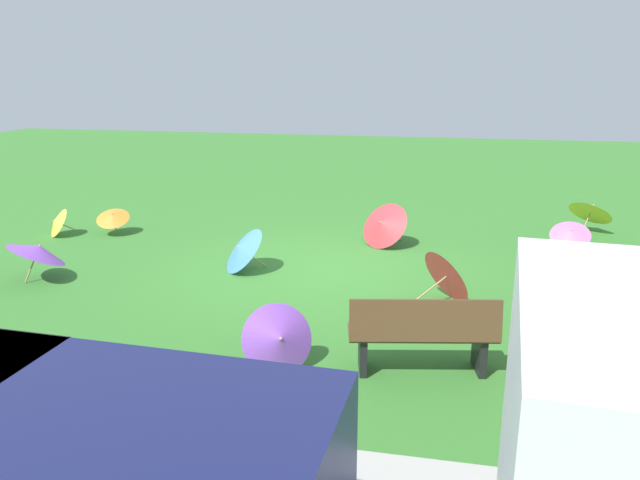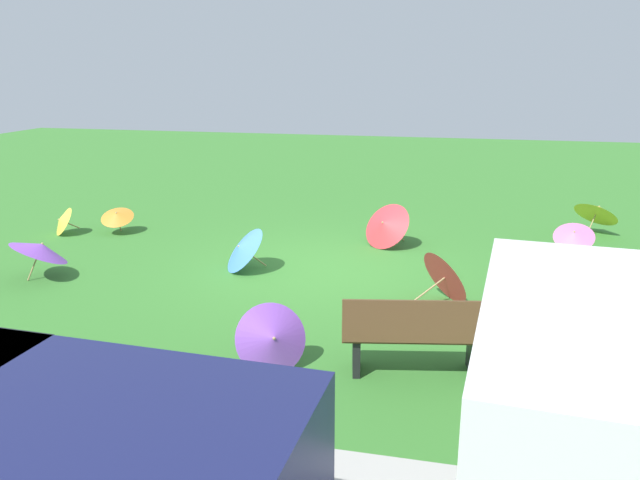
{
  "view_description": "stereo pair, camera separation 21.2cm",
  "coord_description": "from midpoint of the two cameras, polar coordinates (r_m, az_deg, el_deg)",
  "views": [
    {
      "loc": [
        -1.93,
        9.59,
        3.26
      ],
      "look_at": [
        -0.01,
        0.32,
        0.6
      ],
      "focal_mm": 35.12,
      "sensor_mm": 36.0,
      "label": 1
    },
    {
      "loc": [
        -2.14,
        9.54,
        3.26
      ],
      "look_at": [
        -0.01,
        0.32,
        0.6
      ],
      "focal_mm": 35.12,
      "sensor_mm": 36.0,
      "label": 2
    }
  ],
  "objects": [
    {
      "name": "parasol_red_1",
      "position": [
        11.56,
        6.45,
        1.42
      ],
      "size": [
        1.15,
        1.08,
        0.85
      ],
      "color": "tan",
      "rests_on": "ground"
    },
    {
      "name": "parasol_purple_2",
      "position": [
        10.65,
        -23.61,
        -0.73
      ],
      "size": [
        1.25,
        1.25,
        0.76
      ],
      "color": "tan",
      "rests_on": "ground"
    },
    {
      "name": "park_bench",
      "position": [
        6.87,
        9.66,
        -8.53
      ],
      "size": [
        1.66,
        0.78,
        0.9
      ],
      "color": "brown",
      "rests_on": "ground"
    },
    {
      "name": "parasol_yellow_0",
      "position": [
        13.57,
        24.37,
        2.45
      ],
      "size": [
        1.16,
        1.14,
        0.81
      ],
      "color": "tan",
      "rests_on": "ground"
    },
    {
      "name": "parasol_red_2",
      "position": [
        7.49,
        21.53,
        -7.71
      ],
      "size": [
        1.12,
        1.04,
        0.85
      ],
      "color": "tan",
      "rests_on": "ground"
    },
    {
      "name": "parasol_pink_1",
      "position": [
        11.89,
        22.62,
        0.49
      ],
      "size": [
        0.82,
        0.79,
        0.62
      ],
      "color": "tan",
      "rests_on": "ground"
    },
    {
      "name": "parasol_orange_0",
      "position": [
        13.04,
        -17.58,
        2.17
      ],
      "size": [
        0.77,
        0.76,
        0.56
      ],
      "color": "tan",
      "rests_on": "ground"
    },
    {
      "name": "parasol_red_0",
      "position": [
        9.0,
        12.32,
        -3.1
      ],
      "size": [
        0.96,
        1.0,
        0.83
      ],
      "color": "tan",
      "rests_on": "ground"
    },
    {
      "name": "parasol_blue_0",
      "position": [
        10.25,
        -6.56,
        -0.77
      ],
      "size": [
        1.03,
        1.08,
        0.74
      ],
      "color": "tan",
      "rests_on": "ground"
    },
    {
      "name": "parasol_yellow_2",
      "position": [
        13.34,
        -22.08,
        1.65
      ],
      "size": [
        0.71,
        0.71,
        0.57
      ],
      "color": "tan",
      "rests_on": "ground"
    },
    {
      "name": "ground",
      "position": [
        10.31,
        0.94,
        -2.74
      ],
      "size": [
        40.0,
        40.0,
        0.0
      ],
      "primitive_type": "plane",
      "color": "#387A2D"
    },
    {
      "name": "parasol_purple_1",
      "position": [
        6.88,
        -3.47,
        -8.96
      ],
      "size": [
        0.93,
        0.84,
        0.79
      ],
      "color": "tan",
      "rests_on": "ground"
    }
  ]
}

